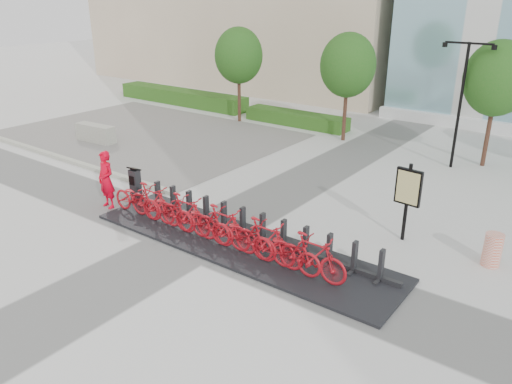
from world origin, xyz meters
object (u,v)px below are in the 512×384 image
Objects in this scene: construction_barrel at (492,250)px; jersey_barrier at (96,133)px; worker_red at (106,180)px; map_sign at (408,190)px; bike_0 at (137,199)px; kiosk at (135,185)px.

jersey_barrier is (-18.27, 1.15, -0.03)m from construction_barrel.
worker_red is 9.57m from map_sign.
worker_red is at bearing -38.31° from jersey_barrier.
map_sign reaches higher than construction_barrel.
bike_0 is at bearing -160.67° from construction_barrel.
kiosk is 11.12m from construction_barrel.
map_sign reaches higher than worker_red.
bike_0 is 0.92× the size of jersey_barrier.
construction_barrel is at bearing -8.03° from jersey_barrier.
bike_0 is 9.56m from jersey_barrier.
worker_red reaches higher than construction_barrel.
jersey_barrier is (-6.99, 4.69, -0.55)m from worker_red.
bike_0 is 1.10m from kiosk.
map_sign reaches higher than jersey_barrier.
jersey_barrier is (-8.37, 4.62, -0.19)m from bike_0.
kiosk reaches higher than construction_barrel.
jersey_barrier is (-7.51, 3.93, -0.26)m from kiosk.
bike_0 is at bearing -148.76° from map_sign.
jersey_barrier is 0.93× the size of map_sign.
kiosk reaches higher than jersey_barrier.
construction_barrel reaches higher than jersey_barrier.
kiosk is 0.97m from worker_red.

